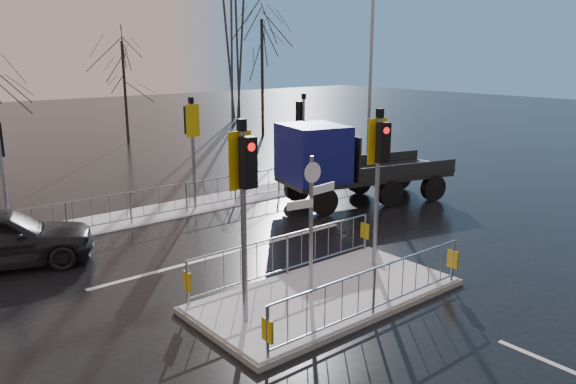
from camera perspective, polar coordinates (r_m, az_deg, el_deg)
ground at (r=12.76m, az=3.92°, el=-10.67°), size 120.00×120.00×0.00m
snow_verge at (r=19.52m, az=-13.64°, el=-2.17°), size 30.00×2.00×0.04m
lane_markings at (r=12.54m, az=4.98°, el=-11.13°), size 8.00×11.38×0.01m
traffic_island at (r=12.60m, az=3.88°, el=-9.05°), size 6.00×3.04×4.15m
far_kerb_fixtures at (r=18.95m, az=-12.34°, el=0.55°), size 18.00×0.65×3.83m
flatbed_truck at (r=19.85m, az=4.83°, el=3.02°), size 6.69×3.74×2.93m
tree_far_b at (r=35.31m, az=-16.35°, el=11.59°), size 3.25×3.25×6.14m
tree_far_c at (r=36.72m, az=-2.65°, el=13.70°), size 4.00×4.00×7.55m
street_lamp_right at (r=25.13m, az=8.49°, el=11.72°), size 1.25×0.18×8.00m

